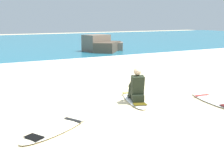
% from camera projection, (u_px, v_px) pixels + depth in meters
% --- Properties ---
extents(ground_plane, '(80.00, 80.00, 0.00)m').
position_uv_depth(ground_plane, '(130.00, 101.00, 8.28)').
color(ground_plane, beige).
extents(sea, '(80.00, 28.00, 0.10)m').
position_uv_depth(sea, '(8.00, 43.00, 27.04)').
color(sea, teal).
rests_on(sea, ground).
extents(breaking_foam, '(80.00, 0.90, 0.11)m').
position_uv_depth(breaking_foam, '(49.00, 62.00, 15.24)').
color(breaking_foam, white).
rests_on(breaking_foam, ground).
extents(surfboard_main, '(1.17, 2.12, 0.08)m').
position_uv_depth(surfboard_main, '(134.00, 99.00, 8.39)').
color(surfboard_main, white).
rests_on(surfboard_main, ground).
extents(surfer_seated, '(0.54, 0.77, 0.95)m').
position_uv_depth(surfer_seated, '(137.00, 88.00, 8.04)').
color(surfer_seated, black).
rests_on(surfer_seated, surfboard_main).
extents(surfboard_spare_near, '(1.95, 1.38, 0.08)m').
position_uv_depth(surfboard_spare_near, '(56.00, 129.00, 6.10)').
color(surfboard_spare_near, '#EFE5C6').
rests_on(surfboard_spare_near, ground).
extents(surfboard_spare_far, '(0.82, 1.90, 0.08)m').
position_uv_depth(surfboard_spare_far, '(213.00, 101.00, 8.19)').
color(surfboard_spare_far, white).
rests_on(surfboard_spare_far, ground).
extents(rock_outcrop_distant, '(3.21, 2.96, 1.25)m').
position_uv_depth(rock_outcrop_distant, '(104.00, 46.00, 20.10)').
color(rock_outcrop_distant, '#756656').
rests_on(rock_outcrop_distant, ground).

